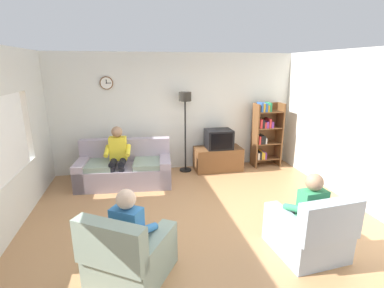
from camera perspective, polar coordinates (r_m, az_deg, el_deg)
name	(u,v)px	position (r m, az deg, el deg)	size (l,w,h in m)	color
ground_plane	(204,223)	(4.64, 2.36, -15.71)	(12.00, 12.00, 0.00)	#B27F51
back_wall_assembly	(176,112)	(6.66, -3.16, 6.41)	(6.20, 0.17, 2.70)	silver
right_wall	(371,132)	(5.54, 32.58, 2.08)	(0.12, 5.80, 2.70)	silver
couch	(125,169)	(6.09, -13.41, -5.01)	(1.97, 1.05, 0.90)	#A899A8
tv_stand	(218,159)	(6.73, 5.27, -2.98)	(1.10, 0.56, 0.55)	brown
tv	(219,139)	(6.57, 5.44, 1.03)	(0.60, 0.49, 0.44)	black
bookshelf	(265,133)	(7.08, 14.56, 2.25)	(0.68, 0.36, 1.58)	brown
floor_lamp	(185,110)	(6.37, -1.41, 6.91)	(0.28, 0.28, 1.85)	black
armchair_near_window	(130,256)	(3.57, -12.52, -21.26)	(1.15, 1.17, 0.90)	gray
armchair_near_bookshelf	(308,233)	(4.17, 22.49, -16.30)	(0.87, 0.94, 0.90)	#9EADBC
person_on_couch	(118,154)	(5.87, -14.81, -1.91)	(0.54, 0.56, 1.24)	yellow
person_in_left_armchair	(132,228)	(3.46, -12.00, -16.28)	(0.61, 0.64, 1.12)	#3372B2
person_in_right_armchair	(306,208)	(4.08, 22.17, -11.94)	(0.53, 0.56, 1.12)	#338C59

